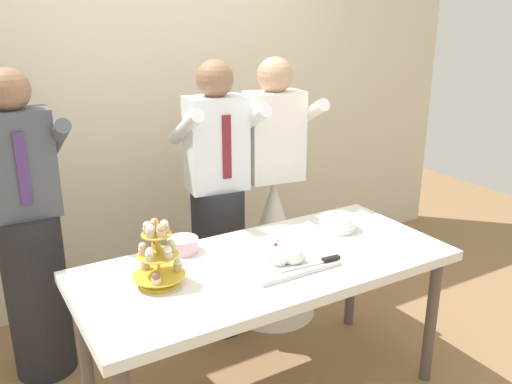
# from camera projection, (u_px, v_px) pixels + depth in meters

# --- Properties ---
(rear_wall) EXTENTS (5.20, 0.10, 2.90)m
(rear_wall) POSITION_uv_depth(u_px,v_px,m) (151.00, 84.00, 3.55)
(rear_wall) COLOR beige
(rear_wall) RESTS_ON ground_plane
(dessert_table) EXTENTS (1.80, 0.80, 0.78)m
(dessert_table) POSITION_uv_depth(u_px,v_px,m) (267.00, 275.00, 2.59)
(dessert_table) COLOR white
(dessert_table) RESTS_ON ground_plane
(cupcake_stand) EXTENTS (0.23, 0.23, 0.31)m
(cupcake_stand) POSITION_uv_depth(u_px,v_px,m) (158.00, 256.00, 2.31)
(cupcake_stand) COLOR gold
(cupcake_stand) RESTS_ON dessert_table
(main_cake_tray) EXTENTS (0.44, 0.31, 0.12)m
(main_cake_tray) POSITION_uv_depth(u_px,v_px,m) (285.00, 256.00, 2.53)
(main_cake_tray) COLOR silver
(main_cake_tray) RESTS_ON dessert_table
(plate_stack) EXTENTS (0.20, 0.20, 0.08)m
(plate_stack) POSITION_uv_depth(u_px,v_px,m) (338.00, 223.00, 2.93)
(plate_stack) COLOR white
(plate_stack) RESTS_ON dessert_table
(round_cake) EXTENTS (0.24, 0.24, 0.08)m
(round_cake) POSITION_uv_depth(u_px,v_px,m) (183.00, 247.00, 2.64)
(round_cake) COLOR white
(round_cake) RESTS_ON dessert_table
(person_groom) EXTENTS (0.51, 0.53, 1.66)m
(person_groom) POSITION_uv_depth(u_px,v_px,m) (218.00, 216.00, 3.21)
(person_groom) COLOR #232328
(person_groom) RESTS_ON ground_plane
(person_bride) EXTENTS (0.56, 0.56, 1.66)m
(person_bride) POSITION_uv_depth(u_px,v_px,m) (273.00, 230.00, 3.44)
(person_bride) COLOR white
(person_bride) RESTS_ON ground_plane
(person_guest) EXTENTS (0.47, 0.50, 1.66)m
(person_guest) POSITION_uv_depth(u_px,v_px,m) (31.00, 246.00, 2.80)
(person_guest) COLOR #232328
(person_guest) RESTS_ON ground_plane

